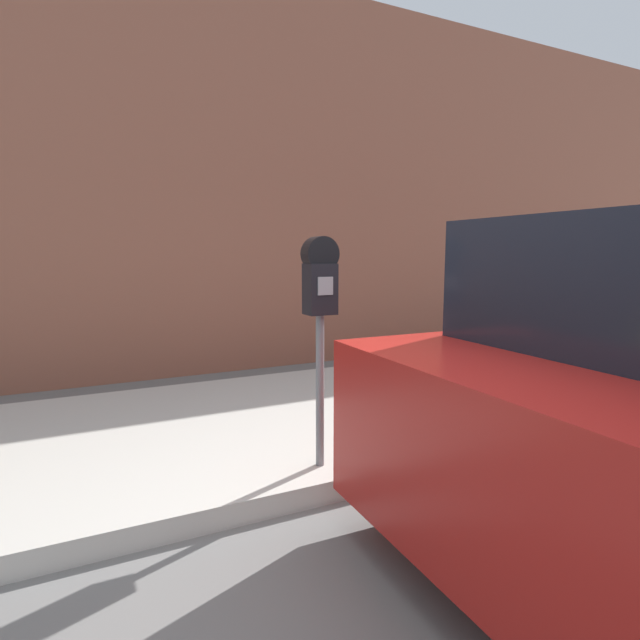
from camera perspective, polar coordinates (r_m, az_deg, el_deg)
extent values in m
plane|color=slate|center=(3.04, 18.15, -23.84)|extent=(60.00, 60.00, 0.00)
cube|color=#BCB7AD|center=(4.68, -1.27, -10.96)|extent=(24.00, 2.80, 0.15)
cube|color=#935642|center=(6.84, -10.47, 15.56)|extent=(24.00, 0.30, 5.04)
cylinder|color=slate|center=(3.33, 0.00, -8.13)|extent=(0.06, 0.06, 1.03)
cube|color=black|center=(3.21, 0.00, 3.56)|extent=(0.19, 0.15, 0.33)
cube|color=gray|center=(3.14, 0.63, 3.91)|extent=(0.10, 0.01, 0.11)
cylinder|color=black|center=(3.21, 0.00, 7.57)|extent=(0.22, 0.12, 0.22)
cylinder|color=black|center=(3.36, 16.66, -14.64)|extent=(0.63, 0.23, 0.62)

